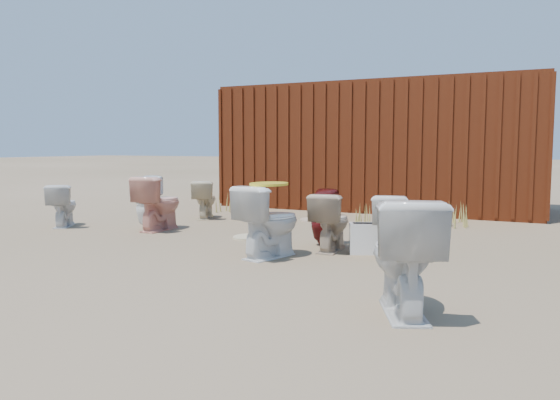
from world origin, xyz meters
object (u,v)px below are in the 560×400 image
at_px(toilet_front_a, 63,205).
at_px(toilet_back_beige_left, 205,200).
at_px(toilet_front_c, 389,225).
at_px(loose_tank, 372,238).
at_px(toilet_front_e, 403,256).
at_px(toilet_back_yellowlid, 269,221).
at_px(toilet_front_maroon, 324,217).
at_px(toilet_back_beige_right, 331,222).
at_px(toilet_back_a, 148,202).
at_px(shipping_container, 382,147).
at_px(toilet_front_pink, 159,203).

relative_size(toilet_front_a, toilet_back_beige_left, 1.01).
bearing_deg(toilet_front_c, loose_tank, -10.32).
height_order(toilet_front_e, toilet_back_yellowlid, toilet_front_e).
bearing_deg(loose_tank, toilet_front_a, 156.51).
bearing_deg(toilet_front_maroon, toilet_back_yellowlid, 68.91).
xyz_separation_m(toilet_back_beige_right, loose_tank, (0.48, 0.03, -0.16)).
bearing_deg(toilet_back_beige_left, toilet_back_beige_right, 126.11).
distance_m(toilet_front_e, toilet_back_a, 4.97).
bearing_deg(toilet_back_beige_left, toilet_front_maroon, 128.85).
height_order(toilet_back_a, toilet_back_yellowlid, toilet_back_yellowlid).
bearing_deg(toilet_front_a, loose_tank, 147.94).
relative_size(shipping_container, toilet_front_pink, 7.62).
height_order(toilet_front_maroon, toilet_back_beige_left, toilet_front_maroon).
bearing_deg(toilet_back_beige_left, toilet_front_c, 131.67).
bearing_deg(toilet_front_pink, toilet_back_beige_left, -85.83).
xyz_separation_m(shipping_container, loose_tank, (1.21, -4.71, -1.02)).
bearing_deg(toilet_back_beige_right, toilet_back_a, -11.31).
relative_size(toilet_front_e, toilet_back_beige_left, 1.34).
height_order(toilet_front_a, toilet_back_beige_right, toilet_back_beige_right).
xyz_separation_m(shipping_container, toilet_front_pink, (-2.07, -4.37, -0.81)).
bearing_deg(shipping_container, toilet_back_beige_right, -81.26).
bearing_deg(shipping_container, toilet_front_c, -73.34).
bearing_deg(toilet_front_e, toilet_back_beige_right, -80.45).
bearing_deg(loose_tank, toilet_back_a, 150.26).
bearing_deg(toilet_front_maroon, toilet_back_beige_right, 119.82).
distance_m(shipping_container, toilet_back_beige_right, 4.88).
distance_m(toilet_front_a, toilet_back_yellowlid, 3.91).
height_order(toilet_front_a, toilet_front_maroon, toilet_front_maroon).
bearing_deg(toilet_front_e, toilet_front_c, -96.30).
height_order(toilet_front_e, loose_tank, toilet_front_e).
xyz_separation_m(toilet_front_a, toilet_front_e, (5.65, -2.05, 0.11)).
bearing_deg(toilet_back_beige_left, toilet_back_yellowlid, 112.66).
bearing_deg(toilet_front_e, shipping_container, -96.75).
relative_size(toilet_front_a, toilet_front_c, 0.94).
bearing_deg(loose_tank, toilet_back_beige_left, 129.59).
distance_m(toilet_front_a, toilet_front_e, 6.01).
bearing_deg(toilet_back_a, toilet_front_e, 135.52).
relative_size(toilet_front_a, toilet_back_yellowlid, 0.81).
relative_size(toilet_front_a, toilet_front_pink, 0.82).
bearing_deg(toilet_front_a, shipping_container, -159.50).
bearing_deg(toilet_front_a, toilet_back_beige_right, 147.52).
distance_m(toilet_front_c, toilet_front_maroon, 0.92).
relative_size(toilet_back_beige_left, toilet_back_beige_right, 0.94).
height_order(toilet_front_a, toilet_back_yellowlid, toilet_back_yellowlid).
height_order(toilet_front_c, toilet_back_a, toilet_back_a).
bearing_deg(toilet_front_c, toilet_front_maroon, -29.67).
distance_m(toilet_front_c, loose_tank, 0.26).
bearing_deg(toilet_back_beige_left, loose_tank, 130.24).
height_order(toilet_front_pink, toilet_front_c, toilet_front_pink).
bearing_deg(toilet_front_a, toilet_front_pink, 160.73).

